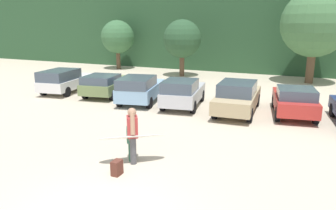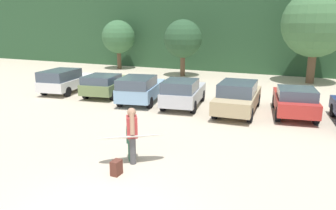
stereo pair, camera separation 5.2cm
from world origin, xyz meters
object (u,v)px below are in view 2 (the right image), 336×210
Objects in this scene: parked_car_silver at (183,92)px; backpack_dropped at (116,168)px; parked_car_tan at (238,97)px; parked_car_sky_blue at (140,88)px; parked_car_olive_green at (108,84)px; parked_car_white at (66,80)px; person_adult at (132,132)px; surfboard_white at (131,137)px; parked_car_red at (295,100)px; person_child at (130,138)px.

backpack_dropped is (1.18, -8.22, -0.58)m from parked_car_silver.
parked_car_sky_blue is at bearing 88.27° from parked_car_tan.
parked_car_white is at bearing 87.12° from parked_car_olive_green.
person_adult is (9.47, -7.62, 0.22)m from parked_car_white.
parked_car_sky_blue reaches higher than backpack_dropped.
parked_car_silver is (5.33, -0.77, 0.08)m from parked_car_olive_green.
surfboard_white is (1.16, -7.31, 0.08)m from parked_car_silver.
parked_car_silver is (8.32, -0.40, 0.00)m from parked_car_white.
person_adult reaches higher than parked_car_olive_green.
parked_car_red reaches higher than person_child.
parked_car_silver reaches higher than backpack_dropped.
parked_car_white is 11.23m from parked_car_tan.
parked_car_sky_blue is 2.40× the size of person_adult.
parked_car_silver is at bearing -100.86° from parked_car_sky_blue.
parked_car_white is 3.47× the size of person_child.
backpack_dropped is (0.02, -0.91, -0.66)m from surfboard_white.
person_adult is at bearing 179.87° from parked_car_silver.
parked_car_sky_blue is (2.78, -0.83, 0.09)m from parked_car_olive_green.
parked_car_olive_green is at bearing -84.39° from person_child.
parked_car_sky_blue is 2.55m from parked_car_silver.
parked_car_sky_blue is at bearing 82.27° from parked_car_silver.
surfboard_white is at bearing 141.72° from parked_car_red.
parked_car_sky_blue is at bearing -116.40° from parked_car_olive_green.
parked_car_tan is 3.64× the size of person_child.
person_child is (6.34, -7.88, 0.01)m from parked_car_olive_green.
parked_car_white is 8.33m from parked_car_silver.
parked_car_white reaches higher than person_child.
backpack_dropped is at bearing -167.75° from parked_car_sky_blue.
surfboard_white is (-1.74, -7.40, 0.06)m from parked_car_tan.
parked_car_sky_blue is 1.02× the size of parked_car_red.
parked_car_silver is at bearing 98.19° from backpack_dropped.
parked_car_white is at bearing -74.36° from surfboard_white.
parked_car_tan is at bearing -97.37° from parked_car_silver.
parked_car_white is 5.80m from parked_car_sky_blue.
person_adult is at bearing 141.36° from parked_car_red.
parked_car_silver is 5.56m from parked_car_red.
parked_car_tan is at bearing -137.93° from person_child.
parked_car_silver is 2.90m from parked_car_tan.
parked_car_silver is 2.36× the size of person_adult.
parked_car_red is 2.04× the size of surfboard_white.
parked_car_olive_green is 2.91m from parked_car_sky_blue.
parked_car_olive_green is 8.26m from parked_car_tan.
person_child is 0.63× the size of surfboard_white.
person_adult is at bearing 111.81° from person_child.
parked_car_olive_green is 10.28m from person_adult.
parked_car_white reaches higher than backpack_dropped.
parked_car_tan reaches higher than surfboard_white.
parked_car_silver is at bearing -101.35° from parked_car_white.
parked_car_red is at bearing -153.89° from surfboard_white.
parked_car_sky_blue reaches higher than person_child.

